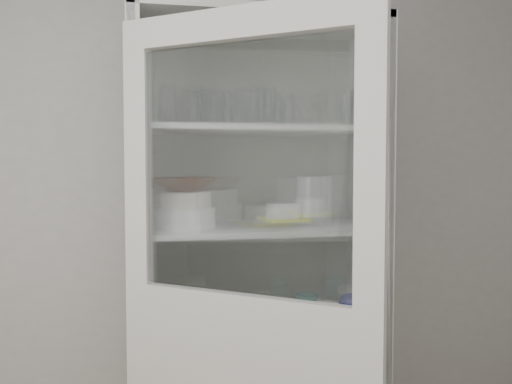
{
  "coord_description": "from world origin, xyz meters",
  "views": [
    {
      "loc": [
        -0.23,
        -0.89,
        1.51
      ],
      "look_at": [
        0.2,
        1.27,
        1.4
      ],
      "focal_mm": 38.0,
      "sensor_mm": 36.0,
      "label": 1
    }
  ],
  "objects_px": {
    "cream_bowl": "(186,200)",
    "white_ramekin": "(283,210)",
    "goblet_0": "(205,109)",
    "plate_stack_back": "(154,215)",
    "goblet_1": "(231,110)",
    "measuring_cups": "(201,326)",
    "pantry_cabinet": "(253,299)",
    "goblet_3": "(320,110)",
    "mug_white": "(326,315)",
    "glass_platter": "(283,223)",
    "yellow_trivet": "(283,219)",
    "mug_teal": "(307,305)",
    "grey_bowl_stack": "(314,200)",
    "goblet_2": "(263,108)",
    "plate_stack_front": "(186,218)",
    "mug_blue": "(354,308)",
    "terracotta_bowl": "(186,184)",
    "teal_jar": "(248,308)",
    "white_canister": "(155,308)",
    "cupboard_door": "(243,365)"
  },
  "relations": [
    {
      "from": "terracotta_bowl",
      "to": "teal_jar",
      "type": "relative_size",
      "value": 2.26
    },
    {
      "from": "grey_bowl_stack",
      "to": "teal_jar",
      "type": "bearing_deg",
      "value": 179.21
    },
    {
      "from": "glass_platter",
      "to": "pantry_cabinet",
      "type": "bearing_deg",
      "value": 154.98
    },
    {
      "from": "goblet_1",
      "to": "plate_stack_front",
      "type": "relative_size",
      "value": 0.71
    },
    {
      "from": "plate_stack_front",
      "to": "mug_blue",
      "type": "relative_size",
      "value": 1.81
    },
    {
      "from": "goblet_2",
      "to": "glass_platter",
      "type": "bearing_deg",
      "value": -37.15
    },
    {
      "from": "glass_platter",
      "to": "mug_white",
      "type": "height_order",
      "value": "glass_platter"
    },
    {
      "from": "measuring_cups",
      "to": "glass_platter",
      "type": "bearing_deg",
      "value": 13.92
    },
    {
      "from": "glass_platter",
      "to": "mug_white",
      "type": "xyz_separation_m",
      "value": [
        0.15,
        -0.13,
        -0.36
      ]
    },
    {
      "from": "cupboard_door",
      "to": "mug_white",
      "type": "relative_size",
      "value": 19.56
    },
    {
      "from": "goblet_3",
      "to": "glass_platter",
      "type": "bearing_deg",
      "value": -152.1
    },
    {
      "from": "glass_platter",
      "to": "grey_bowl_stack",
      "type": "distance_m",
      "value": 0.17
    },
    {
      "from": "pantry_cabinet",
      "to": "plate_stack_front",
      "type": "relative_size",
      "value": 9.14
    },
    {
      "from": "glass_platter",
      "to": "goblet_2",
      "type": "bearing_deg",
      "value": 142.85
    },
    {
      "from": "goblet_0",
      "to": "plate_stack_back",
      "type": "height_order",
      "value": "goblet_0"
    },
    {
      "from": "mug_white",
      "to": "pantry_cabinet",
      "type": "bearing_deg",
      "value": 161.4
    },
    {
      "from": "mug_white",
      "to": "plate_stack_back",
      "type": "bearing_deg",
      "value": 179.11
    },
    {
      "from": "mug_teal",
      "to": "plate_stack_front",
      "type": "bearing_deg",
      "value": -175.75
    },
    {
      "from": "mug_white",
      "to": "cupboard_door",
      "type": "bearing_deg",
      "value": -120.84
    },
    {
      "from": "terracotta_bowl",
      "to": "white_ramekin",
      "type": "height_order",
      "value": "terracotta_bowl"
    },
    {
      "from": "plate_stack_front",
      "to": "measuring_cups",
      "type": "relative_size",
      "value": 2.4
    },
    {
      "from": "cream_bowl",
      "to": "white_ramekin",
      "type": "bearing_deg",
      "value": 10.59
    },
    {
      "from": "pantry_cabinet",
      "to": "goblet_3",
      "type": "height_order",
      "value": "pantry_cabinet"
    },
    {
      "from": "cream_bowl",
      "to": "yellow_trivet",
      "type": "bearing_deg",
      "value": 10.59
    },
    {
      "from": "goblet_2",
      "to": "mug_blue",
      "type": "xyz_separation_m",
      "value": [
        0.37,
        -0.12,
        -0.84
      ]
    },
    {
      "from": "goblet_3",
      "to": "teal_jar",
      "type": "bearing_deg",
      "value": -166.17
    },
    {
      "from": "pantry_cabinet",
      "to": "cupboard_door",
      "type": "distance_m",
      "value": 0.58
    },
    {
      "from": "cupboard_door",
      "to": "white_canister",
      "type": "distance_m",
      "value": 0.59
    },
    {
      "from": "goblet_1",
      "to": "white_canister",
      "type": "relative_size",
      "value": 1.18
    },
    {
      "from": "terracotta_bowl",
      "to": "grey_bowl_stack",
      "type": "relative_size",
      "value": 1.13
    },
    {
      "from": "grey_bowl_stack",
      "to": "goblet_3",
      "type": "bearing_deg",
      "value": 59.11
    },
    {
      "from": "goblet_3",
      "to": "mug_blue",
      "type": "height_order",
      "value": "goblet_3"
    },
    {
      "from": "plate_stack_front",
      "to": "glass_platter",
      "type": "relative_size",
      "value": 0.74
    },
    {
      "from": "cream_bowl",
      "to": "mug_teal",
      "type": "bearing_deg",
      "value": 12.78
    },
    {
      "from": "plate_stack_front",
      "to": "white_canister",
      "type": "xyz_separation_m",
      "value": [
        -0.12,
        0.09,
        -0.37
      ]
    },
    {
      "from": "mug_white",
      "to": "goblet_1",
      "type": "bearing_deg",
      "value": 162.04
    },
    {
      "from": "plate_stack_back",
      "to": "grey_bowl_stack",
      "type": "height_order",
      "value": "grey_bowl_stack"
    },
    {
      "from": "cream_bowl",
      "to": "glass_platter",
      "type": "bearing_deg",
      "value": 10.59
    },
    {
      "from": "glass_platter",
      "to": "yellow_trivet",
      "type": "bearing_deg",
      "value": 0.0
    },
    {
      "from": "goblet_0",
      "to": "plate_stack_back",
      "type": "relative_size",
      "value": 0.8
    },
    {
      "from": "goblet_1",
      "to": "measuring_cups",
      "type": "height_order",
      "value": "goblet_1"
    },
    {
      "from": "plate_stack_back",
      "to": "goblet_1",
      "type": "bearing_deg",
      "value": 5.05
    },
    {
      "from": "plate_stack_front",
      "to": "yellow_trivet",
      "type": "bearing_deg",
      "value": 10.59
    },
    {
      "from": "white_canister",
      "to": "mug_teal",
      "type": "bearing_deg",
      "value": 2.16
    },
    {
      "from": "goblet_3",
      "to": "glass_platter",
      "type": "relative_size",
      "value": 0.58
    },
    {
      "from": "pantry_cabinet",
      "to": "plate_stack_back",
      "type": "distance_m",
      "value": 0.55
    },
    {
      "from": "goblet_2",
      "to": "mug_white",
      "type": "xyz_separation_m",
      "value": [
        0.22,
        -0.19,
        -0.84
      ]
    },
    {
      "from": "cream_bowl",
      "to": "mug_teal",
      "type": "distance_m",
      "value": 0.71
    },
    {
      "from": "glass_platter",
      "to": "mug_white",
      "type": "bearing_deg",
      "value": -41.73
    },
    {
      "from": "pantry_cabinet",
      "to": "measuring_cups",
      "type": "relative_size",
      "value": 21.97
    }
  ]
}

